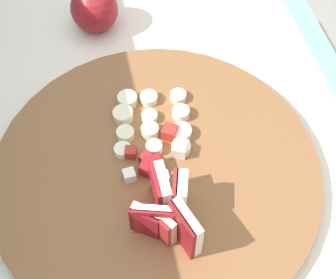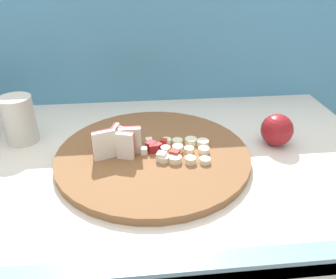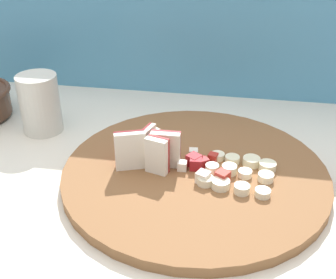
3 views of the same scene
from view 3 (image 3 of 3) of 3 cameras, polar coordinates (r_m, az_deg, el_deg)
name	(u,v)px [view 3 (image 3 of 3)]	position (r m, az deg, el deg)	size (l,w,h in m)	color
tile_backsplash	(159,178)	(1.20, -1.16, -5.08)	(2.40, 0.04, 1.24)	#4C8EB2
cutting_board	(195,173)	(0.73, 3.54, -4.45)	(0.44, 0.44, 0.02)	brown
apple_wedge_fan	(149,149)	(0.72, -2.55, -1.24)	(0.11, 0.08, 0.07)	#A32323
apple_dice_pile	(201,166)	(0.72, 4.37, -3.43)	(0.09, 0.09, 0.02)	white
banana_slice_rows	(238,173)	(0.72, 9.23, -4.31)	(0.13, 0.12, 0.01)	#F4EAC6
small_jar	(40,104)	(0.89, -16.47, 4.54)	(0.08, 0.08, 0.12)	beige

